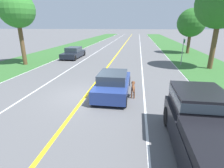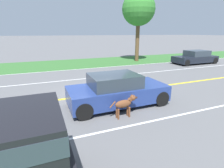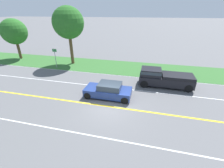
% 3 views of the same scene
% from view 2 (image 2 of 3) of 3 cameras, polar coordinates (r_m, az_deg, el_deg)
% --- Properties ---
extents(ground_plane, '(400.00, 400.00, 0.00)m').
position_cam_2_polar(ground_plane, '(9.23, -4.86, -3.47)').
color(ground_plane, '#5B5B5E').
extents(centre_divider_line, '(0.18, 160.00, 0.01)m').
position_cam_2_polar(centre_divider_line, '(9.22, -4.86, -3.45)').
color(centre_divider_line, yellow).
rests_on(centre_divider_line, ground).
extents(lane_edge_line_left, '(0.14, 160.00, 0.01)m').
position_cam_2_polar(lane_edge_line_left, '(15.82, -12.52, 4.65)').
color(lane_edge_line_left, white).
rests_on(lane_edge_line_left, ground).
extents(lane_dash_same_dir, '(0.10, 160.00, 0.01)m').
position_cam_2_polar(lane_dash_same_dir, '(6.27, 5.08, -13.60)').
color(lane_dash_same_dir, white).
rests_on(lane_dash_same_dir, ground).
extents(lane_dash_oncoming, '(0.10, 160.00, 0.01)m').
position_cam_2_polar(lane_dash_oncoming, '(12.47, -9.70, 1.67)').
color(lane_dash_oncoming, white).
rests_on(lane_dash_oncoming, ground).
extents(grass_verge_left, '(6.00, 160.00, 0.03)m').
position_cam_2_polar(grass_verge_left, '(18.74, -14.14, 6.37)').
color(grass_verge_left, '#33662D').
rests_on(grass_verge_left, ground).
extents(ego_car, '(1.92, 4.34, 1.41)m').
position_cam_2_polar(ego_car, '(7.73, 1.63, -2.19)').
color(ego_car, navy).
rests_on(ego_car, ground).
extents(dog, '(0.25, 1.18, 0.88)m').
position_cam_2_polar(dog, '(6.66, 4.36, -6.38)').
color(dog, brown).
rests_on(dog, ground).
extents(oncoming_car, '(1.93, 4.65, 1.36)m').
position_cam_2_polar(oncoming_car, '(20.36, 25.56, 7.81)').
color(oncoming_car, black).
rests_on(oncoming_car, ground).
extents(roadside_tree_left_near, '(3.49, 3.49, 7.28)m').
position_cam_2_polar(roadside_tree_left_near, '(20.15, 8.68, 22.95)').
color(roadside_tree_left_near, brown).
rests_on(roadside_tree_left_near, ground).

